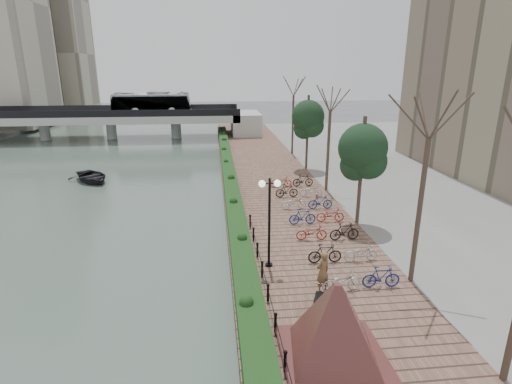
{
  "coord_description": "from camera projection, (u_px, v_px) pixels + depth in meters",
  "views": [
    {
      "loc": [
        -0.57,
        -13.12,
        9.6
      ],
      "look_at": [
        1.98,
        11.19,
        2.0
      ],
      "focal_mm": 28.0,
      "sensor_mm": 36.0,
      "label": 1
    }
  ],
  "objects": [
    {
      "name": "granite_monument",
      "position": [
        335.0,
        322.0,
        12.64
      ],
      "size": [
        5.26,
        5.26,
        2.77
      ],
      "color": "#411C1C",
      "rests_on": "promenade"
    },
    {
      "name": "inland_pavement",
      "position": [
        459.0,
        183.0,
        33.91
      ],
      "size": [
        24.0,
        75.0,
        0.5
      ],
      "primitive_type": "cube",
      "color": "gray",
      "rests_on": "ground"
    },
    {
      "name": "hedge",
      "position": [
        229.0,
        176.0,
        34.19
      ],
      "size": [
        1.1,
        56.0,
        0.6
      ],
      "primitive_type": "cube",
      "color": "#163C15",
      "rests_on": "promenade"
    },
    {
      "name": "boat",
      "position": [
        92.0,
        177.0,
        35.09
      ],
      "size": [
        5.2,
        5.49,
        0.93
      ],
      "primitive_type": "imported",
      "rotation": [
        0.0,
        0.0,
        0.63
      ],
      "color": "black",
      "rests_on": "river_water"
    },
    {
      "name": "pedestrian",
      "position": [
        323.0,
        272.0,
        16.75
      ],
      "size": [
        0.79,
        0.68,
        1.84
      ],
      "primitive_type": "imported",
      "rotation": [
        0.0,
        0.0,
        3.57
      ],
      "color": "brown",
      "rests_on": "promenade"
    },
    {
      "name": "river_water",
      "position": [
        62.0,
        175.0,
        37.61
      ],
      "size": [
        30.0,
        130.0,
        0.02
      ],
      "primitive_type": "cube",
      "color": "#47594E",
      "rests_on": "ground"
    },
    {
      "name": "street_trees",
      "position": [
        342.0,
        159.0,
        27.12
      ],
      "size": [
        3.2,
        37.12,
        6.8
      ],
      "color": "#382821",
      "rests_on": "promenade"
    },
    {
      "name": "ground",
      "position": [
        235.0,
        329.0,
        15.37
      ],
      "size": [
        220.0,
        220.0,
        0.0
      ],
      "primitive_type": "plane",
      "color": "#59595B",
      "rests_on": "ground"
    },
    {
      "name": "motorcycle",
      "position": [
        319.0,
        301.0,
        15.51
      ],
      "size": [
        0.91,
        1.47,
        0.88
      ],
      "primitive_type": null,
      "rotation": [
        0.0,
        0.0,
        -0.36
      ],
      "color": "black",
      "rests_on": "promenade"
    },
    {
      "name": "promenade",
      "position": [
        273.0,
        189.0,
        32.31
      ],
      "size": [
        8.0,
        75.0,
        0.5
      ],
      "primitive_type": "cube",
      "color": "brown",
      "rests_on": "ground"
    },
    {
      "name": "bicycle_parking",
      "position": [
        316.0,
        216.0,
        24.41
      ],
      "size": [
        2.4,
        17.32,
        1.0
      ],
      "color": "#B8B8BD",
      "rests_on": "promenade"
    },
    {
      "name": "bridge",
      "position": [
        119.0,
        115.0,
        55.73
      ],
      "size": [
        36.0,
        10.77,
        6.5
      ],
      "color": "#AEAEA9",
      "rests_on": "ground"
    },
    {
      "name": "chain_fence",
      "position": [
        265.0,
        281.0,
        17.16
      ],
      "size": [
        0.1,
        14.1,
        0.7
      ],
      "color": "black",
      "rests_on": "promenade"
    },
    {
      "name": "lamppost",
      "position": [
        269.0,
        203.0,
        18.28
      ],
      "size": [
        1.02,
        0.32,
        4.37
      ],
      "color": "black",
      "rests_on": "promenade"
    }
  ]
}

